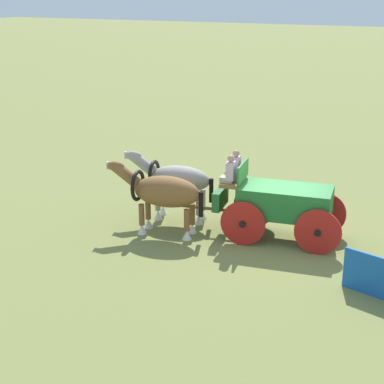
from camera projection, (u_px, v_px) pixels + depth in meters
ground_plane at (283, 239)px, 18.82m from camera, size 220.00×220.00×0.00m
show_wagon at (279, 202)px, 18.49m from camera, size 5.85×2.24×2.64m
draft_horse_near at (163, 192)px, 18.88m from camera, size 3.16×1.30×2.22m
draft_horse_off at (176, 180)px, 20.06m from camera, size 3.07×1.19×2.23m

